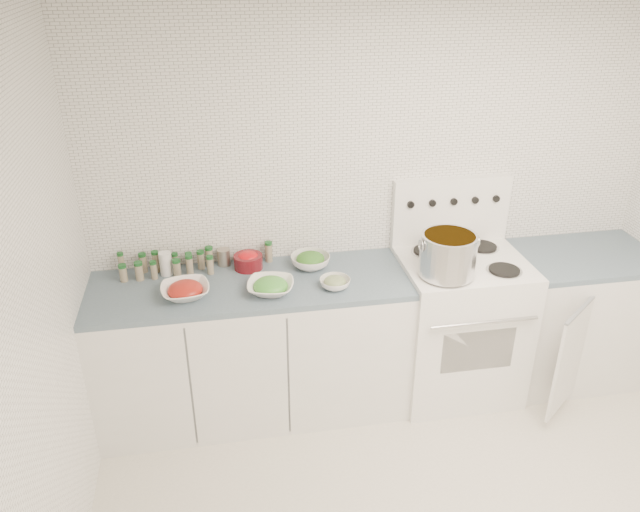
{
  "coord_description": "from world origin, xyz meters",
  "views": [
    {
      "loc": [
        -0.98,
        -1.98,
        2.67
      ],
      "look_at": [
        -0.42,
        1.14,
        1.07
      ],
      "focal_mm": 35.0,
      "sensor_mm": 36.0,
      "label": 1
    }
  ],
  "objects_px": {
    "stock_pot": "(448,253)",
    "bowl_snowpea": "(271,286)",
    "stove": "(457,321)",
    "bowl_tomato": "(185,290)"
  },
  "relations": [
    {
      "from": "stock_pot",
      "to": "bowl_tomato",
      "type": "distance_m",
      "value": 1.5
    },
    {
      "from": "stock_pot",
      "to": "bowl_snowpea",
      "type": "height_order",
      "value": "stock_pot"
    },
    {
      "from": "bowl_snowpea",
      "to": "stove",
      "type": "bearing_deg",
      "value": 5.63
    },
    {
      "from": "stove",
      "to": "bowl_snowpea",
      "type": "height_order",
      "value": "stove"
    },
    {
      "from": "stock_pot",
      "to": "bowl_snowpea",
      "type": "relative_size",
      "value": 1.1
    },
    {
      "from": "stock_pot",
      "to": "stove",
      "type": "bearing_deg",
      "value": 42.81
    },
    {
      "from": "stock_pot",
      "to": "bowl_snowpea",
      "type": "distance_m",
      "value": 1.03
    },
    {
      "from": "bowl_tomato",
      "to": "bowl_snowpea",
      "type": "height_order",
      "value": "bowl_tomato"
    },
    {
      "from": "bowl_tomato",
      "to": "bowl_snowpea",
      "type": "xyz_separation_m",
      "value": [
        0.47,
        -0.04,
        -0.0
      ]
    },
    {
      "from": "stove",
      "to": "bowl_snowpea",
      "type": "bearing_deg",
      "value": -174.37
    }
  ]
}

